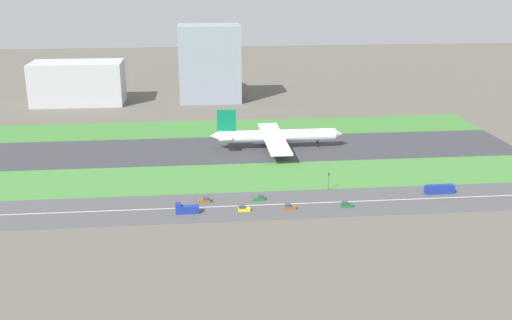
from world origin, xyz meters
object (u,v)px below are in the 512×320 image
(truck_0, at_px, (187,209))
(hangar_building, at_px, (210,63))
(car_3, at_px, (244,209))
(terminal_building, at_px, (78,83))
(car_1, at_px, (290,207))
(car_0, at_px, (259,198))
(car_2, at_px, (205,200))
(airliner, at_px, (275,136))
(fuel_tank_west, at_px, (220,79))
(bus_0, at_px, (440,189))
(traffic_light, at_px, (329,180))
(car_4, at_px, (346,205))

(truck_0, height_order, hangar_building, hangar_building)
(car_3, relative_size, truck_0, 0.52)
(terminal_building, bearing_deg, car_1, -60.70)
(car_3, xyz_separation_m, car_0, (6.84, 10.00, 0.00))
(car_2, distance_m, terminal_building, 198.05)
(car_3, xyz_separation_m, terminal_building, (-90.89, 192.00, 12.57))
(airliner, height_order, fuel_tank_west, airliner)
(bus_0, relative_size, fuel_tank_west, 0.51)
(traffic_light, bearing_deg, hangar_building, 103.36)
(car_3, xyz_separation_m, bus_0, (77.67, 10.00, 0.90))
(car_2, bearing_deg, car_4, -10.91)
(car_3, xyz_separation_m, hangar_building, (-6.14, 192.00, 23.75))
(car_0, xyz_separation_m, fuel_tank_west, (-4.54, 227.00, 5.54))
(car_2, relative_size, car_0, 1.00)
(car_4, bearing_deg, airliner, -78.09)
(bus_0, xyz_separation_m, fuel_tank_west, (-75.37, 227.00, 4.64))
(hangar_building, bearing_deg, car_2, -92.41)
(car_2, xyz_separation_m, terminal_building, (-77.08, 182.00, 12.57))
(car_3, bearing_deg, car_4, -180.00)
(truck_0, distance_m, bus_0, 98.74)
(airliner, height_order, car_0, airliner)
(traffic_light, bearing_deg, fuel_tank_west, 98.54)
(traffic_light, relative_size, hangar_building, 0.15)
(truck_0, xyz_separation_m, traffic_light, (55.75, 17.99, 2.62))
(terminal_building, bearing_deg, hangar_building, 0.00)
(traffic_light, bearing_deg, car_0, -164.26)
(car_2, bearing_deg, traffic_light, 9.27)
(car_0, xyz_separation_m, traffic_light, (28.36, 7.99, 3.37))
(terminal_building, relative_size, fuel_tank_west, 2.53)
(bus_0, distance_m, hangar_building, 201.67)
(car_0, distance_m, terminal_building, 206.96)
(airliner, distance_m, truck_0, 88.78)
(bus_0, bearing_deg, hangar_building, 114.73)
(bus_0, relative_size, car_4, 2.64)
(airliner, xyz_separation_m, car_4, (16.45, -78.00, -5.31))
(car_2, xyz_separation_m, hangar_building, (7.67, 182.00, 23.75))
(traffic_light, height_order, fuel_tank_west, fuel_tank_west)
(airliner, bearing_deg, hangar_building, 103.68)
(traffic_light, relative_size, terminal_building, 0.13)
(car_3, bearing_deg, terminal_building, -64.67)
(car_3, distance_m, car_2, 17.05)
(airliner, xyz_separation_m, car_0, (-14.77, -68.00, -5.31))
(car_1, relative_size, fuel_tank_west, 0.19)
(car_2, height_order, fuel_tank_west, fuel_tank_west)
(car_3, relative_size, hangar_building, 0.09)
(car_0, bearing_deg, fuel_tank_west, 91.14)
(car_4, height_order, car_2, same)
(truck_0, bearing_deg, bus_0, -174.19)
(traffic_light, distance_m, terminal_building, 215.08)
(truck_0, xyz_separation_m, terminal_building, (-70.33, 192.00, 11.82))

